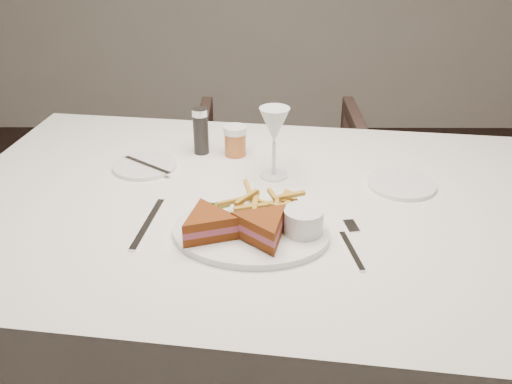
% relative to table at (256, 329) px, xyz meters
% --- Properties ---
extents(table, '(1.53, 1.13, 0.75)m').
position_rel_table_xyz_m(table, '(0.00, 0.00, 0.00)').
color(table, white).
rests_on(table, ground).
extents(chair_far, '(0.66, 0.61, 0.67)m').
position_rel_table_xyz_m(chair_far, '(0.09, 0.91, -0.04)').
color(chair_far, '#45312A').
rests_on(chair_far, ground).
extents(table_setting, '(0.79, 0.65, 0.18)m').
position_rel_table_xyz_m(table_setting, '(-0.00, -0.05, 0.41)').
color(table_setting, white).
rests_on(table_setting, table).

